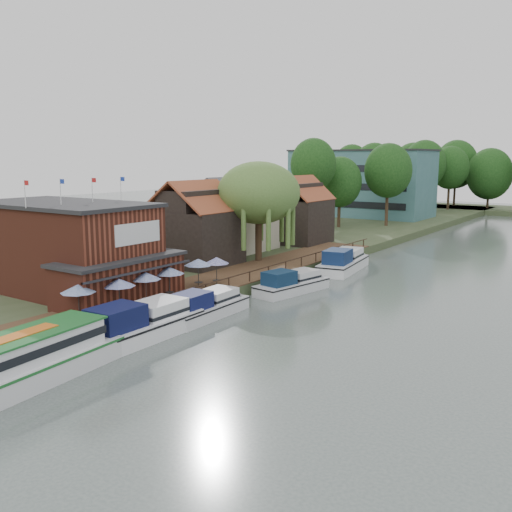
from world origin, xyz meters
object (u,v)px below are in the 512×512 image
Objects in this scene: cruiser_2 at (292,281)px; cruiser_0 at (140,319)px; umbrella_5 at (217,271)px; swan at (60,361)px; tour_boat at (15,362)px; umbrella_0 at (79,302)px; umbrella_3 at (169,282)px; hotel_block at (361,183)px; umbrella_2 at (146,288)px; cruiser_1 at (206,303)px; cottage_c at (298,210)px; cottage_b at (230,213)px; cottage_a at (194,223)px; umbrella_1 at (119,295)px; pub at (80,249)px; willow at (259,212)px; cruiser_3 at (343,259)px; umbrella_4 at (198,273)px.

cruiser_0 is at bearing -84.64° from cruiser_2.
swan is at bearing -81.86° from umbrella_5.
cruiser_2 is 26.27m from tour_boat.
umbrella_0 is 8.02m from umbrella_3.
hotel_block reaches higher than tour_boat.
umbrella_3 is at bearing 89.35° from umbrella_2.
cruiser_1 is (3.48, 2.73, -1.20)m from umbrella_2.
cottage_c is 3.58× the size of umbrella_5.
cottage_a is at bearing -73.30° from cottage_b.
cruiser_2 is at bearing 49.55° from umbrella_5.
cottage_b is at bearing 111.68° from swan.
umbrella_0 is 2.94m from umbrella_1.
cottage_b is 0.75× the size of tour_boat.
pub is at bearing -164.99° from cruiser_1.
umbrella_2 is (6.81, 0.41, -2.36)m from pub.
umbrella_0 is at bearing -118.80° from cruiser_1.
willow is (11.50, -51.00, -0.94)m from hotel_block.
umbrella_1 is at bearing -96.15° from cruiser_2.
cruiser_3 is (0.63, 21.81, 0.18)m from cruiser_1.
swan is at bearing -100.33° from cruiser_3.
swan is (2.83, -12.27, -2.07)m from umbrella_3.
cottage_c is (8.00, -37.00, -1.90)m from hotel_block.
umbrella_3 reaches higher than cruiser_3.
hotel_block reaches higher than umbrella_5.
umbrella_3 is (6.84, -31.11, -2.96)m from cottage_c.
pub is 8.42× the size of umbrella_2.
umbrella_5 is at bearing 85.74° from umbrella_0.
cottage_b is 24.80m from umbrella_3.
umbrella_2 is at bearing -61.85° from cottage_a.
umbrella_5 is (1.00, 13.48, 0.00)m from umbrella_0.
tour_boat is at bearing -73.63° from umbrella_2.
pub is at bearing -176.57° from umbrella_2.
cruiser_3 is 37.70m from tour_boat.
cruiser_3 is (4.12, 24.54, -1.02)m from umbrella_2.
cruiser_3 reaches higher than cruiser_1.
cottage_c is at bearing 100.79° from umbrella_1.
cottage_b is at bearing 123.79° from umbrella_5.
umbrella_0 reaches higher than cruiser_1.
cottage_b is 0.92× the size of willow.
cottage_b is 4.04× the size of umbrella_1.
cruiser_1 is at bearing -46.41° from cottage_a.
willow is 4.39× the size of umbrella_0.
hotel_block is 10.69× the size of umbrella_1.
umbrella_3 is at bearing -83.27° from umbrella_4.
willow is at bearing 104.58° from cruiser_0.
cruiser_0 is (14.11, -28.42, -3.92)m from cottage_b.
pub is at bearing -99.93° from willow.
pub is at bearing 140.19° from umbrella_0.
willow is 4.39× the size of umbrella_1.
cottage_a reaches higher than umbrella_1.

